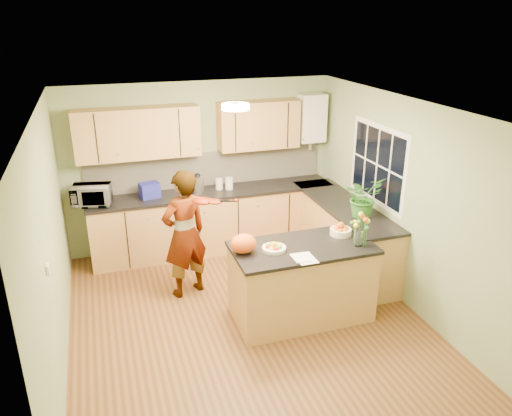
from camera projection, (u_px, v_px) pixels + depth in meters
name	position (u px, v px, depth m)	size (l,w,h in m)	color
floor	(245.00, 318.00, 5.95)	(4.50, 4.50, 0.00)	brown
ceiling	(244.00, 108.00, 5.03)	(4.00, 4.50, 0.02)	white
wall_back	(201.00, 166.00, 7.48)	(4.00, 0.02, 2.50)	gray
wall_front	(338.00, 341.00, 3.50)	(4.00, 0.02, 2.50)	gray
wall_left	(51.00, 246.00, 4.91)	(0.02, 4.50, 2.50)	gray
wall_right	(402.00, 202.00, 6.07)	(0.02, 4.50, 2.50)	gray
back_counter	(214.00, 220.00, 7.53)	(3.64, 0.62, 0.94)	tan
right_counter	(343.00, 235.00, 7.02)	(0.62, 2.24, 0.94)	tan
splashback	(208.00, 169.00, 7.51)	(3.60, 0.02, 0.52)	beige
upper_cabinets	(190.00, 130.00, 7.06)	(3.20, 0.34, 0.70)	tan
boiler	(311.00, 118.00, 7.59)	(0.40, 0.30, 0.86)	white
window_right	(377.00, 165.00, 6.49)	(0.01, 1.30, 1.05)	white
light_switch	(48.00, 269.00, 4.37)	(0.02, 0.09, 0.09)	white
ceiling_lamp	(235.00, 107.00, 5.31)	(0.30, 0.30, 0.07)	#FFEABF
peninsula_island	(302.00, 282.00, 5.83)	(1.62, 0.83, 0.93)	tan
fruit_dish	(274.00, 247.00, 5.54)	(0.27, 0.27, 0.09)	#FCEBC9
orange_bowl	(341.00, 230.00, 5.93)	(0.25, 0.25, 0.15)	#FCEBC9
flower_vase	(360.00, 222.00, 5.57)	(0.23, 0.23, 0.43)	silver
orange_bag	(243.00, 244.00, 5.46)	(0.29, 0.24, 0.22)	#EC5413
papers	(305.00, 258.00, 5.36)	(0.20, 0.28, 0.01)	white
violinist	(185.00, 234.00, 6.19)	(0.60, 0.40, 1.66)	tan
violin	(203.00, 201.00, 5.87)	(0.57, 0.23, 0.11)	#571005
microwave	(91.00, 195.00, 6.78)	(0.50, 0.34, 0.28)	white
blue_box	(150.00, 190.00, 7.06)	(0.27, 0.20, 0.22)	#212698
kettle	(198.00, 183.00, 7.27)	(0.18, 0.18, 0.33)	#B9B9BE
jar_cream	(219.00, 184.00, 7.40)	(0.11, 0.11, 0.16)	#FCEBC9
jar_white	(229.00, 183.00, 7.41)	(0.11, 0.11, 0.18)	white
potted_plant	(363.00, 197.00, 6.35)	(0.48, 0.42, 0.53)	#347828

